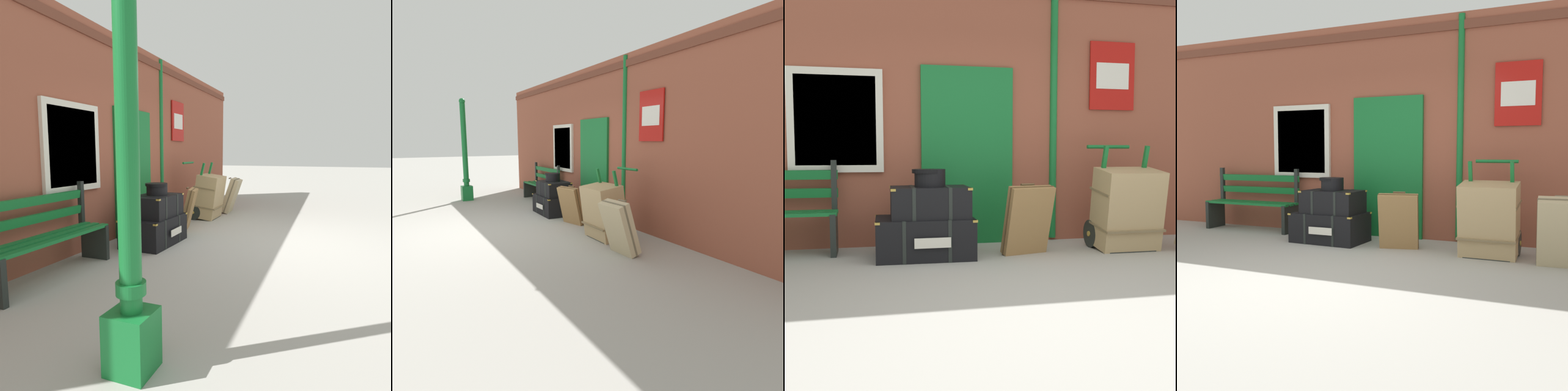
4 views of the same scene
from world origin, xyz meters
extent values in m
plane|color=#A3A099|center=(0.00, 0.00, 0.00)|extent=(60.00, 60.00, 0.00)
cube|color=brown|center=(0.00, 2.60, 1.60)|extent=(10.40, 0.30, 3.20)
cube|color=brown|center=(0.00, 2.44, 3.02)|extent=(10.40, 0.03, 0.12)
cube|color=#146B2D|center=(-0.15, 2.43, 1.05)|extent=(1.10, 0.05, 2.10)
cube|color=#0C401B|center=(-0.15, 2.41, 1.05)|extent=(0.06, 0.02, 2.10)
cube|color=silver|center=(-1.66, 2.43, 1.45)|extent=(1.04, 0.06, 1.16)
cube|color=silver|center=(-1.66, 2.41, 1.45)|extent=(0.88, 0.02, 1.00)
cylinder|color=#146B2D|center=(0.93, 2.45, 1.60)|extent=(0.09, 0.09, 3.14)
cube|color=#B7140F|center=(1.70, 2.43, 2.05)|extent=(0.60, 0.02, 0.84)
cube|color=white|center=(1.70, 2.41, 2.05)|extent=(0.44, 0.01, 0.32)
cube|color=#146B2D|center=(-2.44, 1.96, 0.45)|extent=(1.60, 0.09, 0.04)
cube|color=#146B2D|center=(-2.44, 2.10, 0.45)|extent=(1.60, 0.09, 0.04)
cube|color=#146B2D|center=(-2.44, 2.24, 0.45)|extent=(1.60, 0.09, 0.04)
cube|color=#146B2D|center=(-2.44, 2.30, 0.65)|extent=(1.60, 0.05, 0.10)
cube|color=#146B2D|center=(-2.44, 2.30, 0.85)|extent=(1.60, 0.05, 0.10)
cube|color=black|center=(-3.20, 2.10, 0.23)|extent=(0.06, 0.40, 0.45)
cube|color=black|center=(-3.20, 2.30, 0.73)|extent=(0.06, 0.06, 0.56)
cube|color=black|center=(-1.68, 2.10, 0.23)|extent=(0.06, 0.40, 0.45)
cube|color=black|center=(-1.68, 2.30, 0.73)|extent=(0.06, 0.06, 0.56)
cube|color=black|center=(-0.75, 1.73, 0.21)|extent=(1.02, 0.67, 0.42)
cube|color=black|center=(-0.98, 1.73, 0.21)|extent=(0.06, 0.65, 0.43)
cube|color=black|center=(-0.53, 1.72, 0.21)|extent=(0.06, 0.65, 0.43)
cube|color=#B79338|center=(-1.24, 1.44, 0.41)|extent=(0.05, 0.05, 0.02)
cube|color=#B79338|center=(-0.28, 1.41, 0.41)|extent=(0.05, 0.05, 0.02)
cube|color=#B79338|center=(-1.22, 2.04, 0.41)|extent=(0.05, 0.05, 0.02)
cube|color=#B79338|center=(-0.26, 2.01, 0.41)|extent=(0.05, 0.05, 0.02)
cube|color=silver|center=(-0.71, 1.37, 0.21)|extent=(0.36, 0.01, 0.10)
cube|color=black|center=(-0.70, 1.71, 0.58)|extent=(0.82, 0.56, 0.32)
cube|color=black|center=(-0.88, 1.72, 0.58)|extent=(0.05, 0.55, 0.33)
cube|color=black|center=(-0.52, 1.71, 0.58)|extent=(0.05, 0.55, 0.33)
cube|color=#B79338|center=(-1.08, 1.47, 0.73)|extent=(0.05, 0.05, 0.02)
cube|color=#B79338|center=(-0.32, 1.45, 0.73)|extent=(0.05, 0.05, 0.02)
cube|color=#B79338|center=(-1.07, 1.97, 0.73)|extent=(0.05, 0.05, 0.02)
cube|color=#B79338|center=(-0.31, 1.95, 0.73)|extent=(0.05, 0.05, 0.02)
cylinder|color=black|center=(-0.70, 1.70, 0.83)|extent=(0.32, 0.32, 0.18)
cylinder|color=black|center=(-0.71, 1.70, 0.90)|extent=(0.33, 0.33, 0.04)
cube|color=black|center=(1.50, 1.60, 0.01)|extent=(0.56, 0.28, 0.03)
cube|color=#146B2D|center=(1.25, 1.80, 0.59)|extent=(0.04, 0.34, 1.17)
cube|color=#146B2D|center=(1.75, 1.80, 0.59)|extent=(0.04, 0.34, 1.17)
cylinder|color=#146B2D|center=(1.50, 2.10, 1.16)|extent=(0.54, 0.04, 0.04)
cylinder|color=black|center=(1.18, 1.86, 0.16)|extent=(0.04, 0.32, 0.32)
cylinder|color=#B79338|center=(1.18, 1.86, 0.16)|extent=(0.07, 0.06, 0.06)
cylinder|color=black|center=(1.82, 1.86, 0.16)|extent=(0.04, 0.32, 0.32)
cylinder|color=#B79338|center=(1.82, 1.86, 0.16)|extent=(0.07, 0.06, 0.06)
cube|color=tan|center=(1.50, 1.62, 0.47)|extent=(0.68, 0.55, 0.93)
cube|color=olive|center=(1.50, 1.62, 0.27)|extent=(0.70, 0.46, 0.09)
cube|color=olive|center=(1.50, 1.62, 0.66)|extent=(0.70, 0.46, 0.09)
cube|color=olive|center=(0.34, 1.60, 0.37)|extent=(0.57, 0.41, 0.75)
cylinder|color=brown|center=(0.34, 1.63, 0.75)|extent=(0.16, 0.07, 0.03)
cube|color=brown|center=(0.34, 1.60, 0.37)|extent=(0.56, 0.32, 0.73)
cube|color=tan|center=(2.33, 1.36, 0.40)|extent=(0.52, 0.46, 0.80)
cylinder|color=#71644C|center=(2.33, 1.40, 0.79)|extent=(0.16, 0.04, 0.03)
cube|color=brown|center=(2.33, 1.36, 0.40)|extent=(0.52, 0.31, 0.76)
camera|label=1|loc=(-5.31, -0.73, 1.38)|focal=31.73mm
camera|label=2|loc=(6.27, -1.45, 1.65)|focal=31.67mm
camera|label=3|loc=(-1.35, -3.48, 1.09)|focal=46.37mm
camera|label=4|loc=(2.51, -4.12, 1.28)|focal=43.26mm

